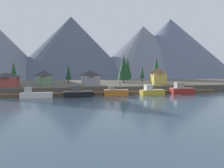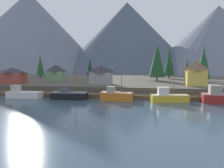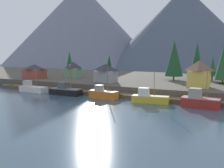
% 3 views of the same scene
% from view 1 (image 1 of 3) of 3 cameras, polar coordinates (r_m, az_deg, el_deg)
% --- Properties ---
extents(ground_plane, '(400.00, 400.00, 1.00)m').
position_cam_1_polar(ground_plane, '(87.05, -2.59, -1.96)').
color(ground_plane, '#384C5B').
extents(dock, '(80.00, 4.00, 1.60)m').
position_cam_1_polar(dock, '(69.37, -0.01, -2.57)').
color(dock, brown).
rests_on(dock, ground_plane).
extents(shoreline_bank, '(400.00, 56.00, 2.50)m').
position_cam_1_polar(shoreline_bank, '(98.70, -3.80, -0.28)').
color(shoreline_bank, '#4C473D').
rests_on(shoreline_bank, ground_plane).
extents(mountain_central_peak, '(123.57, 123.57, 63.15)m').
position_cam_1_polar(mountain_central_peak, '(212.61, -11.43, 9.97)').
color(mountain_central_peak, '#475160').
rests_on(mountain_central_peak, ground_plane).
extents(mountain_east_peak, '(122.61, 122.61, 57.16)m').
position_cam_1_polar(mountain_east_peak, '(227.26, 8.79, 8.83)').
color(mountain_east_peak, slate).
rests_on(mountain_east_peak, ground_plane).
extents(mountain_far_ridge, '(139.98, 139.98, 66.68)m').
position_cam_1_polar(mountain_far_ridge, '(241.21, 16.12, 9.57)').
color(mountain_far_ridge, slate).
rests_on(mountain_far_ridge, ground_plane).
extents(fishing_boat_white, '(9.15, 3.30, 7.14)m').
position_cam_1_polar(fishing_boat_white, '(64.58, -20.80, -2.83)').
color(fishing_boat_white, silver).
rests_on(fishing_boat_white, ground_plane).
extents(fishing_boat_black, '(9.20, 3.47, 8.74)m').
position_cam_1_polar(fishing_boat_black, '(63.88, -9.64, -2.58)').
color(fishing_boat_black, black).
rests_on(fishing_boat_black, ground_plane).
extents(fishing_boat_orange, '(8.01, 3.69, 8.16)m').
position_cam_1_polar(fishing_boat_orange, '(65.54, 1.05, -2.33)').
color(fishing_boat_orange, '#CC6B1E').
rests_on(fishing_boat_orange, ground_plane).
extents(fishing_boat_yellow, '(8.88, 3.79, 8.57)m').
position_cam_1_polar(fishing_boat_yellow, '(69.45, 11.16, -2.06)').
color(fishing_boat_yellow, gold).
rests_on(fishing_boat_yellow, ground_plane).
extents(fishing_boat_red, '(8.03, 3.43, 8.39)m').
position_cam_1_polar(fishing_boat_red, '(74.89, 19.07, -1.58)').
color(fishing_boat_red, maroon).
rests_on(fishing_boat_red, ground_plane).
extents(house_yellow, '(5.77, 4.88, 7.27)m').
position_cam_1_polar(house_yellow, '(85.77, 12.90, 2.36)').
color(house_yellow, gold).
rests_on(house_yellow, shoreline_bank).
extents(house_green, '(5.96, 4.41, 5.99)m').
position_cam_1_polar(house_green, '(84.88, -18.82, 1.80)').
color(house_green, '#6B8E66').
rests_on(house_green, shoreline_bank).
extents(house_red, '(7.89, 5.39, 5.09)m').
position_cam_1_polar(house_red, '(78.87, -27.76, 1.11)').
color(house_red, '#9E4238').
rests_on(house_red, shoreline_bank).
extents(house_grey, '(6.97, 4.26, 5.82)m').
position_cam_1_polar(house_grey, '(77.37, -6.05, 1.75)').
color(house_grey, gray).
rests_on(house_grey, shoreline_bank).
extents(conifer_near_left, '(2.54, 2.54, 7.89)m').
position_cam_1_polar(conifer_near_left, '(106.89, 12.25, 3.05)').
color(conifer_near_left, '#4C3823').
rests_on(conifer_near_left, shoreline_bank).
extents(conifer_near_right, '(6.05, 6.05, 13.42)m').
position_cam_1_polar(conifer_near_right, '(96.47, 3.37, 4.79)').
color(conifer_near_right, '#4C3823').
rests_on(conifer_near_right, shoreline_bank).
extents(conifer_mid_left, '(4.91, 4.91, 12.12)m').
position_cam_1_polar(conifer_mid_left, '(99.57, 12.41, 4.19)').
color(conifer_mid_left, '#4C3823').
rests_on(conifer_mid_left, shoreline_bank).
extents(conifer_mid_right, '(4.46, 4.46, 12.99)m').
position_cam_1_polar(conifer_mid_right, '(109.46, 4.45, 4.54)').
color(conifer_mid_right, '#4C3823').
rests_on(conifer_mid_right, shoreline_bank).
extents(conifer_back_left, '(2.66, 2.66, 8.48)m').
position_cam_1_polar(conifer_back_left, '(94.83, -12.28, 3.27)').
color(conifer_back_left, '#4C3823').
rests_on(conifer_back_left, shoreline_bank).
extents(conifer_back_right, '(2.45, 2.45, 8.29)m').
position_cam_1_polar(conifer_back_right, '(105.89, 8.57, 3.36)').
color(conifer_back_right, '#4C3823').
rests_on(conifer_back_right, shoreline_bank).
extents(conifer_centre, '(3.55, 3.55, 10.09)m').
position_cam_1_polar(conifer_centre, '(105.51, -26.10, 3.30)').
color(conifer_centre, '#4C3823').
rests_on(conifer_centre, shoreline_bank).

